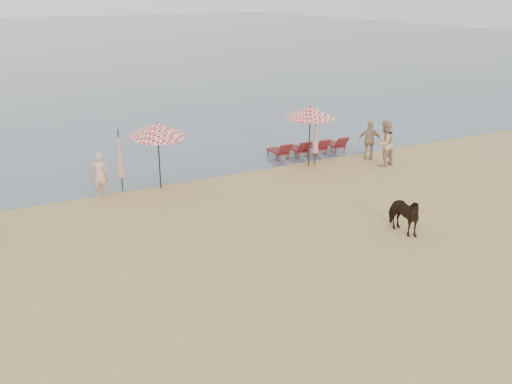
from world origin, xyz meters
TOP-DOWN VIEW (x-y plane):
  - ground at (0.00, 0.00)m, footprint 120.00×120.00m
  - sea at (0.00, 80.00)m, footprint 160.00×140.00m
  - lounger_cluster_right at (5.77, 10.87)m, footprint 3.49×1.65m
  - umbrella_open_left_b at (-1.51, 9.74)m, footprint 2.04×2.08m
  - umbrella_open_right at (4.90, 9.52)m, footprint 2.08×2.08m
  - umbrella_closed_left at (-2.86, 10.05)m, footprint 0.28×0.28m
  - umbrella_closed_right at (5.22, 9.55)m, footprint 0.27×0.27m
  - cow at (3.62, 2.37)m, footprint 0.71×1.47m
  - beachgoer_left at (-3.68, 9.88)m, footprint 0.66×0.49m
  - beachgoer_right_a at (7.70, 8.12)m, footprint 1.07×0.91m
  - beachgoer_right_b at (7.74, 9.12)m, footprint 1.03×0.94m

SIDE VIEW (x-z plane):
  - ground at x=0.00m, z-range 0.00..0.00m
  - sea at x=0.00m, z-range -0.03..0.03m
  - lounger_cluster_right at x=5.77m, z-range 0.11..0.65m
  - cow at x=3.62m, z-range 0.00..1.22m
  - beachgoer_left at x=-3.68m, z-range 0.00..1.65m
  - beachgoer_right_b at x=7.74m, z-range 0.00..1.69m
  - beachgoer_right_a at x=7.70m, z-range 0.00..1.93m
  - umbrella_closed_right at x=5.22m, z-range 0.26..2.51m
  - umbrella_closed_left at x=-2.86m, z-range 0.27..2.60m
  - umbrella_open_left_b at x=-1.51m, z-range 0.95..3.55m
  - umbrella_open_right at x=4.90m, z-range 1.02..3.56m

